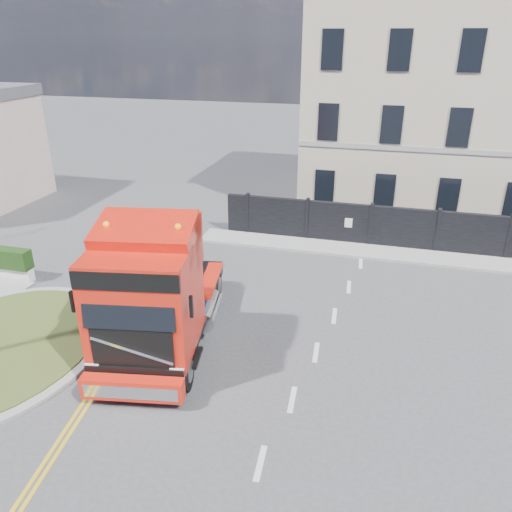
% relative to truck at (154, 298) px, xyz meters
% --- Properties ---
extents(ground, '(120.00, 120.00, 0.00)m').
position_rel_truck_xyz_m(ground, '(1.86, 1.74, -2.00)').
color(ground, '#424244').
rests_on(ground, ground).
extents(hoarding_fence, '(18.80, 0.25, 2.00)m').
position_rel_truck_xyz_m(hoarding_fence, '(8.41, 10.74, -1.00)').
color(hoarding_fence, black).
rests_on(hoarding_fence, ground).
extents(georgian_building, '(12.30, 10.30, 12.80)m').
position_rel_truck_xyz_m(georgian_building, '(7.86, 18.24, 3.78)').
color(georgian_building, '#B9AB93').
rests_on(georgian_building, ground).
extents(pavement_far, '(20.00, 1.60, 0.12)m').
position_rel_truck_xyz_m(pavement_far, '(7.86, 9.84, -1.94)').
color(pavement_far, gray).
rests_on(pavement_far, ground).
extents(truck, '(4.03, 7.81, 4.46)m').
position_rel_truck_xyz_m(truck, '(0.00, 0.00, 0.00)').
color(truck, black).
rests_on(truck, ground).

